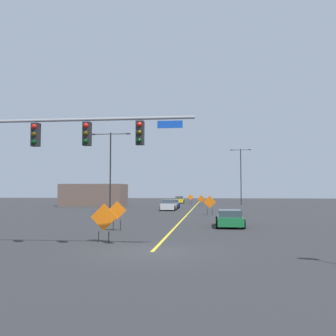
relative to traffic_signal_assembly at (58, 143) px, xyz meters
The scene contains 15 objects.
ground 6.35m from the traffic_signal_assembly, ahead, with size 212.28×212.28×0.00m, color #2D2D30.
road_centre_stripe 59.32m from the traffic_signal_assembly, 85.87° to the left, with size 0.16×117.93×0.01m.
traffic_signal_assembly is the anchor object (origin of this frame).
street_lamp_far_left 52.67m from the traffic_signal_assembly, 76.66° to the left, with size 3.61×0.24×9.89m.
street_lamp_mid_right 25.66m from the traffic_signal_assembly, 99.94° to the left, with size 4.51×0.24×9.13m.
construction_sign_left_shoulder 8.76m from the traffic_signal_assembly, 84.91° to the left, with size 1.19×0.22×1.92m.
construction_sign_median_far 45.55m from the traffic_signal_assembly, 83.30° to the left, with size 1.22×0.28×1.82m.
construction_sign_right_shoulder 4.62m from the traffic_signal_assembly, 62.61° to the left, with size 1.38×0.11×1.95m.
construction_sign_left_lane 52.48m from the traffic_signal_assembly, 86.53° to the left, with size 1.08×0.21×1.89m.
construction_sign_median_near 24.78m from the traffic_signal_assembly, 74.20° to the left, with size 1.31×0.16×2.05m.
car_yellow_far 60.28m from the traffic_signal_assembly, 89.51° to the left, with size 2.08×4.37×1.37m.
car_blue_distant 39.23m from the traffic_signal_assembly, 88.16° to the left, with size 2.22×4.28×1.22m.
car_silver_near 33.08m from the traffic_signal_assembly, 87.55° to the left, with size 2.01×4.07×1.39m.
car_green_passing 14.64m from the traffic_signal_assembly, 54.65° to the left, with size 2.02×4.05×1.22m.
roadside_building_west 46.22m from the traffic_signal_assembly, 105.53° to the left, with size 10.17×5.78×3.62m.
Camera 1 is at (2.49, -16.04, 2.64)m, focal length 40.22 mm.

